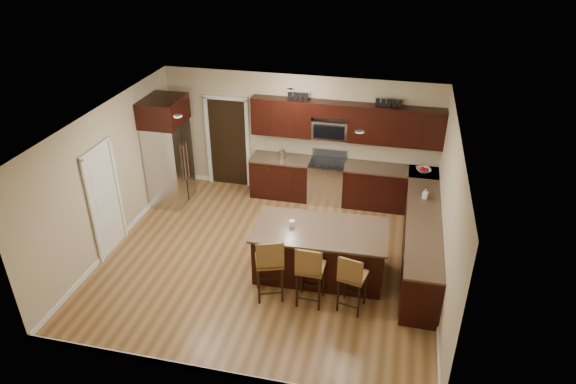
% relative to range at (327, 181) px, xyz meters
% --- Properties ---
extents(floor, '(6.00, 6.00, 0.00)m').
position_rel_range_xyz_m(floor, '(-0.68, -2.45, -0.47)').
color(floor, olive).
rests_on(floor, ground).
extents(ceiling, '(6.00, 6.00, 0.00)m').
position_rel_range_xyz_m(ceiling, '(-0.68, -2.45, 2.23)').
color(ceiling, silver).
rests_on(ceiling, wall_back).
extents(wall_back, '(6.00, 0.00, 6.00)m').
position_rel_range_xyz_m(wall_back, '(-0.68, 0.30, 0.88)').
color(wall_back, '#BDAE88').
rests_on(wall_back, floor).
extents(wall_left, '(0.00, 5.50, 5.50)m').
position_rel_range_xyz_m(wall_left, '(-3.68, -2.45, 0.88)').
color(wall_left, '#BDAE88').
rests_on(wall_left, floor).
extents(wall_right, '(0.00, 5.50, 5.50)m').
position_rel_range_xyz_m(wall_right, '(2.32, -2.45, 0.88)').
color(wall_right, '#BDAE88').
rests_on(wall_right, floor).
extents(base_cabinets, '(4.02, 3.96, 0.92)m').
position_rel_range_xyz_m(base_cabinets, '(1.22, -1.01, -0.01)').
color(base_cabinets, black).
rests_on(base_cabinets, floor).
extents(upper_cabinets, '(4.00, 0.33, 0.80)m').
position_rel_range_xyz_m(upper_cabinets, '(0.36, 0.13, 1.37)').
color(upper_cabinets, black).
rests_on(upper_cabinets, wall_back).
extents(range, '(0.76, 0.64, 1.11)m').
position_rel_range_xyz_m(range, '(0.00, 0.00, 0.00)').
color(range, silver).
rests_on(range, floor).
extents(microwave, '(0.76, 0.31, 0.40)m').
position_rel_range_xyz_m(microwave, '(0.00, 0.15, 1.15)').
color(microwave, silver).
rests_on(microwave, upper_cabinets).
extents(doorway, '(0.85, 0.03, 2.06)m').
position_rel_range_xyz_m(doorway, '(-2.33, 0.28, 0.56)').
color(doorway, black).
rests_on(doorway, floor).
extents(pantry_door, '(0.03, 0.80, 2.04)m').
position_rel_range_xyz_m(pantry_door, '(-3.66, -2.75, 0.55)').
color(pantry_door, white).
rests_on(pantry_door, floor).
extents(letter_decor, '(2.20, 0.03, 0.15)m').
position_rel_range_xyz_m(letter_decor, '(0.22, 0.13, 1.82)').
color(letter_decor, black).
rests_on(letter_decor, upper_cabinets).
extents(island, '(2.32, 1.27, 0.92)m').
position_rel_range_xyz_m(island, '(0.30, -2.62, -0.04)').
color(island, black).
rests_on(island, floor).
extents(stool_left, '(0.56, 0.56, 1.18)m').
position_rel_range_xyz_m(stool_left, '(-0.38, -3.46, 0.26)').
color(stool_left, olive).
rests_on(stool_left, floor).
extents(stool_mid, '(0.43, 0.43, 1.14)m').
position_rel_range_xyz_m(stool_mid, '(0.28, -3.47, 0.24)').
color(stool_mid, olive).
rests_on(stool_mid, floor).
extents(stool_right, '(0.48, 0.48, 1.07)m').
position_rel_range_xyz_m(stool_right, '(0.94, -3.46, 0.20)').
color(stool_right, olive).
rests_on(stool_right, floor).
extents(refrigerator, '(0.79, 0.97, 2.35)m').
position_rel_range_xyz_m(refrigerator, '(-3.30, -0.78, 0.73)').
color(refrigerator, silver).
rests_on(refrigerator, floor).
extents(floor_mat, '(0.97, 0.84, 0.01)m').
position_rel_range_xyz_m(floor_mat, '(-0.68, -0.87, -0.47)').
color(floor_mat, brown).
rests_on(floor_mat, floor).
extents(fruit_bowl, '(0.36, 0.36, 0.07)m').
position_rel_range_xyz_m(fruit_bowl, '(2.00, -0.00, 0.48)').
color(fruit_bowl, silver).
rests_on(fruit_bowl, base_cabinets).
extents(soap_bottle, '(0.11, 0.11, 0.20)m').
position_rel_range_xyz_m(soap_bottle, '(2.02, -1.13, 0.55)').
color(soap_bottle, '#B2B2B2').
rests_on(soap_bottle, base_cabinets).
extents(canister_tall, '(0.12, 0.12, 0.20)m').
position_rel_range_xyz_m(canister_tall, '(-1.01, -0.00, 0.55)').
color(canister_tall, silver).
rests_on(canister_tall, base_cabinets).
extents(canister_short, '(0.11, 0.11, 0.17)m').
position_rel_range_xyz_m(canister_short, '(-0.98, -0.00, 0.53)').
color(canister_short, silver).
rests_on(canister_short, base_cabinets).
extents(island_jar, '(0.10, 0.10, 0.10)m').
position_rel_range_xyz_m(island_jar, '(-0.20, -2.62, 0.50)').
color(island_jar, white).
rests_on(island_jar, island).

